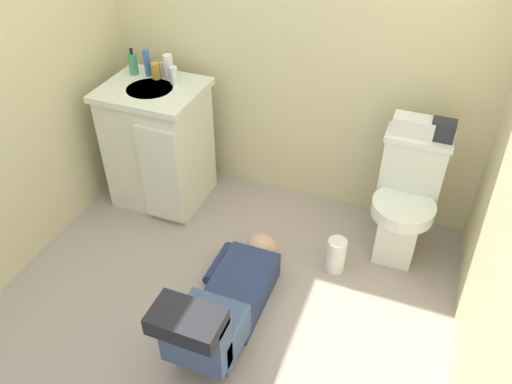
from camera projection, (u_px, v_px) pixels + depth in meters
The scene contains 14 objects.
ground_plane at pixel (224, 302), 2.80m from camera, with size 2.89×3.16×0.04m, color #A19288.
wall_back at pixel (296, 18), 2.87m from camera, with size 2.55×0.08×2.40m, color beige.
toilet at pixel (405, 200), 2.89m from camera, with size 0.36×0.46×0.75m.
vanity_cabinet at pixel (159, 144), 3.26m from camera, with size 0.60×0.53×0.82m.
faucet at pixel (162, 70), 3.09m from camera, with size 0.02×0.02×0.10m, color silver.
person_plumber at pixel (224, 303), 2.54m from camera, with size 0.39×1.06×0.52m.
tissue_box at pixel (414, 126), 2.70m from camera, with size 0.22×0.11×0.10m, color silver.
toiletry_bag at pixel (443, 130), 2.66m from camera, with size 0.12×0.09×0.11m, color #26262D.
soap_dispenser at pixel (133, 64), 3.12m from camera, with size 0.06×0.06×0.17m.
bottle_blue at pixel (147, 63), 3.09m from camera, with size 0.04×0.04×0.17m, color #3867B7.
bottle_amber at pixel (156, 71), 3.08m from camera, with size 0.05×0.05×0.10m, color gold.
bottle_white at pixel (168, 67), 3.07m from camera, with size 0.06×0.06×0.15m, color white.
bottle_clear at pixel (174, 75), 3.03m from camera, with size 0.05×0.05×0.11m, color silver.
paper_towel_roll at pixel (336, 255), 2.90m from camera, with size 0.11×0.11×0.22m, color white.
Camera 1 is at (0.83, -1.64, 2.18)m, focal length 35.37 mm.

